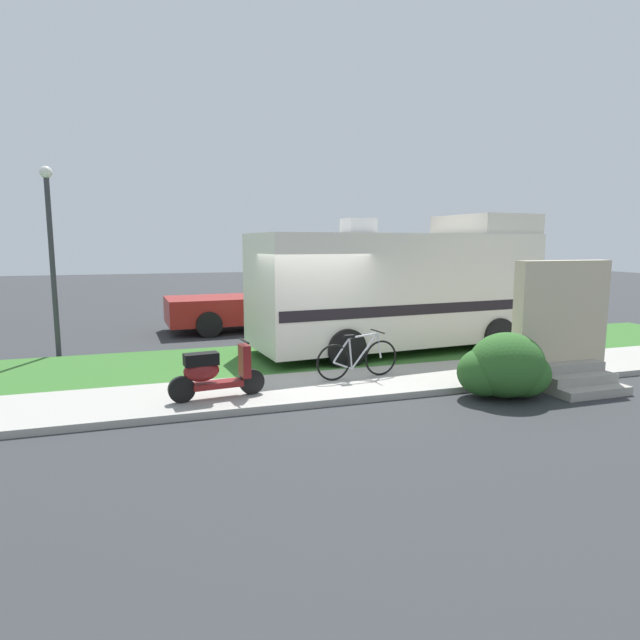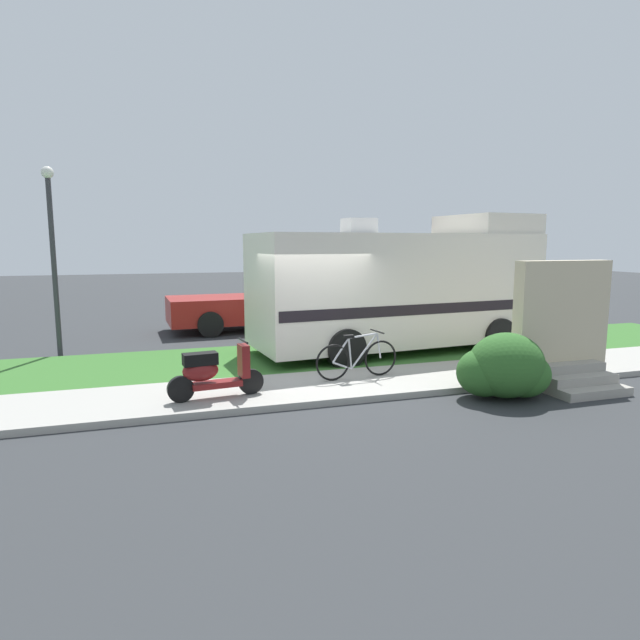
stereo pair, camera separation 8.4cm
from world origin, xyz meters
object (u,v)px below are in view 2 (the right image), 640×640
(bicycle, at_px, (357,358))
(street_lamp_post, at_px, (52,244))
(motorhome_rv, at_px, (401,287))
(pickup_truck_far, at_px, (341,288))
(pickup_truck_near, at_px, (270,298))
(scooter, at_px, (213,372))
(bottle_green, at_px, (526,355))

(bicycle, distance_m, street_lamp_post, 7.81)
(motorhome_rv, bearing_deg, pickup_truck_far, 80.49)
(pickup_truck_near, xyz_separation_m, pickup_truck_far, (3.66, 3.39, -0.02))
(pickup_truck_far, xyz_separation_m, street_lamp_post, (-9.46, -6.03, 1.75))
(bicycle, height_order, street_lamp_post, street_lamp_post)
(motorhome_rv, xyz_separation_m, scooter, (-5.01, -3.12, -1.06))
(pickup_truck_far, distance_m, bottle_green, 10.37)
(pickup_truck_near, xyz_separation_m, street_lamp_post, (-5.79, -2.65, 1.73))
(scooter, xyz_separation_m, pickup_truck_far, (6.35, 11.16, 0.38))
(pickup_truck_far, height_order, bottle_green, pickup_truck_far)
(bicycle, bearing_deg, motorhome_rv, 49.80)
(bicycle, bearing_deg, scooter, -169.28)
(bicycle, relative_size, bottle_green, 5.88)
(scooter, relative_size, street_lamp_post, 0.37)
(scooter, height_order, bicycle, scooter)
(bottle_green, height_order, street_lamp_post, street_lamp_post)
(pickup_truck_far, height_order, street_lamp_post, street_lamp_post)
(pickup_truck_near, distance_m, bottle_green, 8.21)
(motorhome_rv, relative_size, street_lamp_post, 1.64)
(pickup_truck_far, bearing_deg, bicycle, -108.38)
(motorhome_rv, relative_size, scooter, 4.48)
(pickup_truck_far, distance_m, street_lamp_post, 11.35)
(scooter, bearing_deg, street_lamp_post, 121.20)
(scooter, bearing_deg, pickup_truck_far, 60.33)
(motorhome_rv, bearing_deg, bicycle, -130.20)
(bicycle, relative_size, pickup_truck_near, 0.33)
(scooter, bearing_deg, bottle_green, 6.79)
(pickup_truck_near, bearing_deg, pickup_truck_far, 42.75)
(bicycle, height_order, pickup_truck_near, pickup_truck_near)
(scooter, height_order, pickup_truck_far, pickup_truck_far)
(motorhome_rv, height_order, pickup_truck_far, motorhome_rv)
(pickup_truck_near, height_order, bottle_green, pickup_truck_near)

